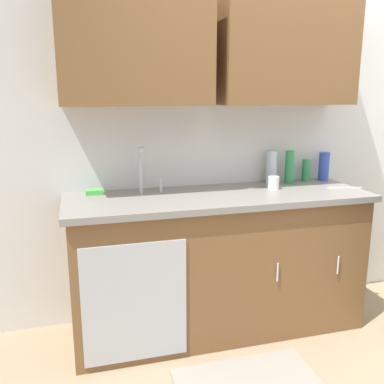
{
  "coord_description": "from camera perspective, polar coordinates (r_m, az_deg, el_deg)",
  "views": [
    {
      "loc": [
        -1.42,
        -1.82,
        1.57
      ],
      "look_at": [
        -0.77,
        0.55,
        1.0
      ],
      "focal_mm": 39.64,
      "sensor_mm": 36.0,
      "label": 1
    }
  ],
  "objects": [
    {
      "name": "counter_cabinet",
      "position": [
        2.89,
        3.43,
        -9.78
      ],
      "size": [
        1.9,
        0.62,
        0.9
      ],
      "color": "brown",
      "rests_on": "ground"
    },
    {
      "name": "sponge",
      "position": [
        2.79,
        -13.01,
        0.0
      ],
      "size": [
        0.11,
        0.07,
        0.03
      ],
      "primitive_type": "cube",
      "color": "#4CBF4C",
      "rests_on": "countertop"
    },
    {
      "name": "cup_by_sink",
      "position": [
        2.92,
        10.9,
        1.23
      ],
      "size": [
        0.08,
        0.08,
        0.09
      ],
      "primitive_type": "cylinder",
      "color": "white",
      "rests_on": "countertop"
    },
    {
      "name": "knife_on_counter",
      "position": [
        3.08,
        19.86,
        0.53
      ],
      "size": [
        0.24,
        0.07,
        0.01
      ],
      "primitive_type": "cube",
      "rotation": [
        0.0,
        0.0,
        2.95
      ],
      "color": "silver",
      "rests_on": "countertop"
    },
    {
      "name": "bottle_water_tall",
      "position": [
        3.3,
        17.32,
        3.32
      ],
      "size": [
        0.08,
        0.08,
        0.21
      ],
      "primitive_type": "cylinder",
      "color": "#334CB2",
      "rests_on": "countertop"
    },
    {
      "name": "ground_plane",
      "position": [
        2.79,
        20.09,
        -22.03
      ],
      "size": [
        9.0,
        9.0,
        0.0
      ],
      "primitive_type": "plane",
      "color": "#998466"
    },
    {
      "name": "kitchen_wall_with_uppers",
      "position": [
        3.1,
        9.31,
        11.14
      ],
      "size": [
        4.8,
        0.44,
        2.7
      ],
      "color": "silver",
      "rests_on": "ground"
    },
    {
      "name": "bottle_water_short",
      "position": [
        3.09,
        10.62,
        3.31
      ],
      "size": [
        0.08,
        0.08,
        0.24
      ],
      "primitive_type": "cylinder",
      "color": "silver",
      "rests_on": "countertop"
    },
    {
      "name": "countertop",
      "position": [
        2.74,
        3.61,
        -0.67
      ],
      "size": [
        1.96,
        0.66,
        0.04
      ],
      "primitive_type": "cube",
      "color": "gray",
      "rests_on": "counter_cabinet"
    },
    {
      "name": "bottle_soap",
      "position": [
        3.23,
        15.09,
        2.83
      ],
      "size": [
        0.06,
        0.06,
        0.16
      ],
      "primitive_type": "cylinder",
      "color": "#2D8C4C",
      "rests_on": "countertop"
    },
    {
      "name": "bottle_dish_liquid",
      "position": [
        3.13,
        12.96,
        3.29
      ],
      "size": [
        0.06,
        0.06,
        0.23
      ],
      "primitive_type": "cylinder",
      "color": "#2D8C4C",
      "rests_on": "countertop"
    },
    {
      "name": "sink",
      "position": [
        2.64,
        -5.56,
        -1.12
      ],
      "size": [
        0.5,
        0.36,
        0.35
      ],
      "color": "#B7BABF",
      "rests_on": "counter_cabinet"
    }
  ]
}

